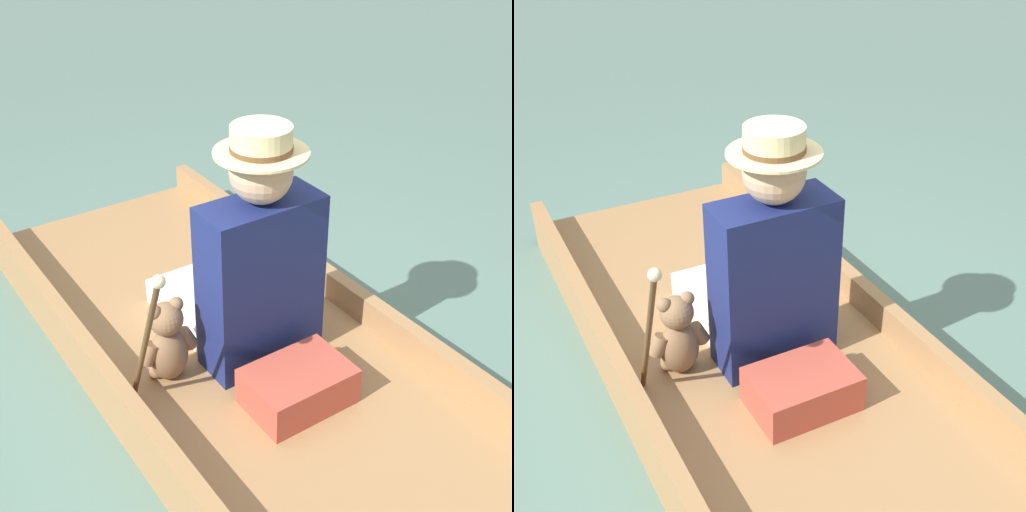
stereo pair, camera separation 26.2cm
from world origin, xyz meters
TOP-DOWN VIEW (x-y plane):
  - ground_plane at (0.00, 0.00)m, footprint 16.00×16.00m
  - punt_boat at (0.00, 0.00)m, footprint 1.14×2.96m
  - seat_cushion at (0.01, -0.34)m, footprint 0.37×0.26m
  - seated_person at (0.05, 0.03)m, footprint 0.46×0.75m
  - teddy_bear at (-0.31, 0.04)m, footprint 0.25×0.14m
  - wine_glass at (0.40, 0.26)m, footprint 0.08×0.08m
  - walking_cane at (-0.47, -0.16)m, footprint 0.04×0.33m

SIDE VIEW (x-z plane):
  - ground_plane at x=0.00m, z-range 0.00..0.00m
  - punt_boat at x=0.00m, z-range -0.05..0.21m
  - seat_cushion at x=0.01m, z-range 0.13..0.28m
  - wine_glass at x=0.40m, z-range 0.15..0.35m
  - teddy_bear at x=-0.31m, z-range 0.12..0.47m
  - seated_person at x=0.05m, z-range 0.01..0.97m
  - walking_cane at x=-0.47m, z-range 0.19..0.88m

